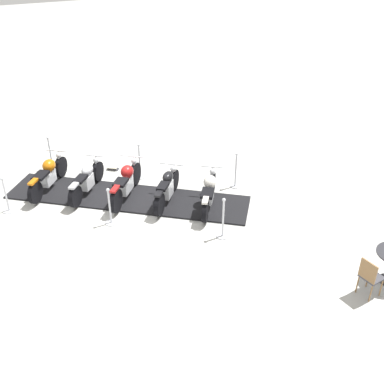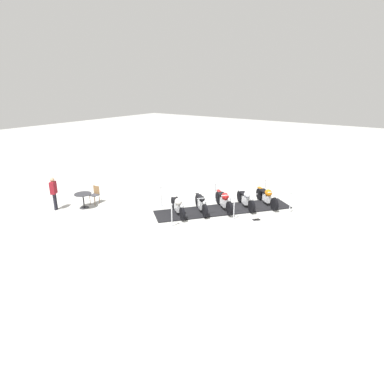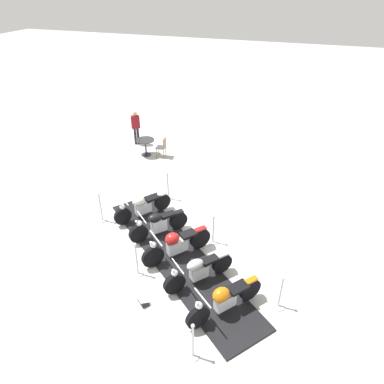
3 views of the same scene
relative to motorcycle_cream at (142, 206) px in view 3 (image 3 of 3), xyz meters
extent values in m
plane|color=silver|center=(-1.49, -1.87, -0.50)|extent=(80.00, 80.00, 0.00)
cube|color=black|center=(-1.49, -1.87, -0.48)|extent=(5.58, 6.34, 0.05)
cylinder|color=black|center=(-0.59, 0.44, -0.15)|extent=(0.56, 0.47, 0.61)
cylinder|color=black|center=(0.64, -0.48, -0.15)|extent=(0.56, 0.47, 0.61)
cube|color=silver|center=(0.03, -0.02, -0.10)|extent=(0.58, 0.52, 0.36)
ellipsoid|color=silver|center=(-0.09, 0.07, 0.23)|extent=(0.57, 0.55, 0.36)
cube|color=black|center=(0.33, -0.25, 0.18)|extent=(0.62, 0.58, 0.08)
cube|color=silver|center=(0.64, -0.48, 0.19)|extent=(0.36, 0.32, 0.06)
cylinder|color=silver|center=(-0.54, 0.41, 0.11)|extent=(0.24, 0.20, 0.53)
cylinder|color=silver|center=(-0.49, 0.37, 0.43)|extent=(0.41, 0.52, 0.04)
sphere|color=silver|center=(-0.57, 0.43, 0.23)|extent=(0.18, 0.18, 0.18)
cylinder|color=black|center=(-1.26, -0.47, -0.14)|extent=(0.56, 0.52, 0.62)
cylinder|color=black|center=(-0.21, -1.42, -0.14)|extent=(0.56, 0.52, 0.62)
cube|color=silver|center=(-0.73, -0.94, -0.07)|extent=(0.53, 0.51, 0.43)
ellipsoid|color=black|center=(-0.82, -0.86, 0.27)|extent=(0.54, 0.52, 0.28)
cube|color=black|center=(-0.48, -1.17, 0.22)|extent=(0.52, 0.50, 0.08)
cube|color=black|center=(-0.21, -1.42, 0.20)|extent=(0.37, 0.35, 0.06)
cylinder|color=silver|center=(-1.20, -0.53, 0.12)|extent=(0.27, 0.25, 0.53)
cylinder|color=silver|center=(-1.14, -0.58, 0.45)|extent=(0.50, 0.55, 0.04)
sphere|color=silver|center=(-1.21, -0.51, 0.25)|extent=(0.18, 0.18, 0.18)
cylinder|color=black|center=(-2.10, -1.35, -0.11)|extent=(0.60, 0.54, 0.68)
cylinder|color=black|center=(-0.88, -2.39, -0.11)|extent=(0.60, 0.54, 0.68)
cube|color=silver|center=(-1.49, -1.87, -0.06)|extent=(0.62, 0.58, 0.40)
ellipsoid|color=#AD1919|center=(-1.61, -1.77, 0.29)|extent=(0.56, 0.56, 0.36)
cube|color=black|center=(-1.20, -2.12, 0.23)|extent=(0.56, 0.55, 0.08)
cube|color=#AD1919|center=(-0.88, -2.39, 0.26)|extent=(0.38, 0.36, 0.06)
cylinder|color=silver|center=(-2.04, -1.39, 0.18)|extent=(0.25, 0.23, 0.58)
cylinder|color=silver|center=(-1.99, -1.44, 0.52)|extent=(0.54, 0.62, 0.04)
sphere|color=silver|center=(-2.07, -1.37, 0.32)|extent=(0.18, 0.18, 0.18)
cylinder|color=black|center=(-2.82, -2.29, -0.14)|extent=(0.55, 0.51, 0.61)
cylinder|color=black|center=(-1.68, -3.29, -0.14)|extent=(0.55, 0.51, 0.61)
cube|color=silver|center=(-2.25, -2.79, -0.09)|extent=(0.53, 0.51, 0.39)
ellipsoid|color=#B7BAC1|center=(-2.34, -2.71, 0.23)|extent=(0.56, 0.54, 0.29)
cube|color=black|center=(-1.99, -3.02, 0.18)|extent=(0.53, 0.51, 0.08)
cube|color=#B7BAC1|center=(-1.68, -3.29, 0.19)|extent=(0.36, 0.35, 0.06)
cylinder|color=silver|center=(-2.78, -2.33, 0.12)|extent=(0.22, 0.21, 0.53)
cylinder|color=silver|center=(-2.73, -2.37, 0.44)|extent=(0.45, 0.51, 0.04)
sphere|color=silver|center=(-2.81, -2.30, 0.24)|extent=(0.18, 0.18, 0.18)
cylinder|color=black|center=(-3.63, -3.21, -0.13)|extent=(0.57, 0.50, 0.64)
cylinder|color=black|center=(-2.38, -4.23, -0.13)|extent=(0.57, 0.50, 0.64)
cube|color=silver|center=(-3.00, -3.72, -0.09)|extent=(0.57, 0.52, 0.37)
ellipsoid|color=#D16B0F|center=(-3.11, -3.63, 0.24)|extent=(0.58, 0.56, 0.36)
cube|color=black|center=(-2.71, -3.96, 0.19)|extent=(0.62, 0.59, 0.08)
cube|color=#D16B0F|center=(-2.38, -4.23, 0.22)|extent=(0.36, 0.34, 0.06)
cylinder|color=silver|center=(-3.58, -3.25, 0.14)|extent=(0.24, 0.21, 0.55)
cylinder|color=silver|center=(-3.53, -3.29, 0.47)|extent=(0.46, 0.55, 0.04)
sphere|color=silver|center=(-3.61, -3.23, 0.27)|extent=(0.18, 0.18, 0.18)
cylinder|color=silver|center=(-0.48, -2.70, -0.49)|extent=(0.33, 0.33, 0.03)
cylinder|color=silver|center=(-0.48, -2.70, 0.00)|extent=(0.05, 0.05, 0.96)
sphere|color=silver|center=(-0.48, -2.70, 0.52)|extent=(0.09, 0.09, 0.09)
cylinder|color=silver|center=(-2.36, -4.99, -0.49)|extent=(0.35, 0.35, 0.03)
cylinder|color=silver|center=(-2.36, -4.99, 0.00)|extent=(0.05, 0.05, 0.95)
sphere|color=silver|center=(-2.36, -4.99, 0.51)|extent=(0.09, 0.09, 0.09)
cylinder|color=silver|center=(-0.62, 1.25, -0.49)|extent=(0.28, 0.28, 0.03)
cylinder|color=silver|center=(-0.62, 1.25, 0.03)|extent=(0.05, 0.05, 1.01)
sphere|color=silver|center=(-0.62, 1.25, 0.58)|extent=(0.09, 0.09, 0.09)
cylinder|color=silver|center=(-4.38, -3.34, -0.49)|extent=(0.31, 0.31, 0.03)
cylinder|color=silver|center=(-4.38, -3.34, 0.03)|extent=(0.05, 0.05, 1.00)
sphere|color=silver|center=(-4.38, -3.34, 0.57)|extent=(0.09, 0.09, 0.09)
cylinder|color=silver|center=(-2.50, -1.04, -0.49)|extent=(0.32, 0.32, 0.03)
cylinder|color=silver|center=(-2.50, -1.04, 0.04)|extent=(0.05, 0.05, 1.04)
sphere|color=silver|center=(-2.50, -1.04, 0.60)|extent=(0.09, 0.09, 0.09)
cylinder|color=silver|center=(1.40, -0.40, -0.49)|extent=(0.32, 0.32, 0.03)
cylinder|color=silver|center=(1.40, -0.40, 0.04)|extent=(0.05, 0.05, 1.03)
sphere|color=silver|center=(1.40, -0.40, 0.59)|extent=(0.09, 0.09, 0.09)
cube|color=#333338|center=(-3.39, -1.64, -0.49)|extent=(0.38, 0.40, 0.02)
cube|color=beige|center=(-3.39, -1.64, -0.35)|extent=(0.41, 0.41, 0.12)
cylinder|color=#2D2D33|center=(4.55, 2.02, -0.49)|extent=(0.47, 0.47, 0.02)
cylinder|color=#2D2D33|center=(4.55, 2.02, -0.12)|extent=(0.07, 0.07, 0.72)
cylinder|color=#2D2D33|center=(4.55, 2.02, 0.26)|extent=(0.86, 0.86, 0.03)
cylinder|color=olive|center=(4.44, 1.43, -0.27)|extent=(0.03, 0.03, 0.46)
cylinder|color=olive|center=(4.78, 1.46, -0.27)|extent=(0.03, 0.03, 0.46)
cylinder|color=olive|center=(4.47, 1.09, -0.27)|extent=(0.03, 0.03, 0.46)
cylinder|color=olive|center=(4.81, 1.12, -0.27)|extent=(0.03, 0.03, 0.46)
cube|color=#3F3F47|center=(4.63, 1.27, -0.02)|extent=(0.44, 0.44, 0.04)
cube|color=olive|center=(4.64, 1.09, 0.22)|extent=(0.40, 0.07, 0.44)
cylinder|color=#23232D|center=(5.59, 2.93, -0.07)|extent=(0.12, 0.12, 0.85)
cylinder|color=#23232D|center=(5.51, 3.04, -0.07)|extent=(0.12, 0.12, 0.85)
cube|color=maroon|center=(5.55, 2.98, 0.66)|extent=(0.41, 0.45, 0.62)
sphere|color=tan|center=(5.55, 2.98, 1.09)|extent=(0.22, 0.22, 0.22)
camera|label=1|loc=(9.33, -5.44, 6.32)|focal=42.60mm
camera|label=2|loc=(-9.03, 11.67, 5.65)|focal=30.50mm
camera|label=3|loc=(-8.71, -4.79, 6.80)|focal=32.25mm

